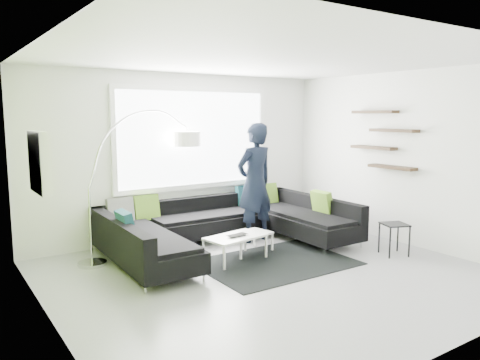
{
  "coord_description": "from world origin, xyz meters",
  "views": [
    {
      "loc": [
        -3.69,
        -4.72,
        2.1
      ],
      "look_at": [
        0.1,
        0.9,
        1.16
      ],
      "focal_mm": 35.0,
      "sensor_mm": 36.0,
      "label": 1
    }
  ],
  "objects_px": {
    "side_table": "(394,239)",
    "person": "(255,183)",
    "laptop": "(239,236)",
    "sectional_sofa": "(230,227)",
    "coffee_table": "(242,245)",
    "arc_lamp": "(89,189)"
  },
  "relations": [
    {
      "from": "arc_lamp",
      "to": "laptop",
      "type": "height_order",
      "value": "arc_lamp"
    },
    {
      "from": "side_table",
      "to": "person",
      "type": "bearing_deg",
      "value": 124.54
    },
    {
      "from": "arc_lamp",
      "to": "person",
      "type": "bearing_deg",
      "value": -14.76
    },
    {
      "from": "coffee_table",
      "to": "arc_lamp",
      "type": "relative_size",
      "value": 0.51
    },
    {
      "from": "sectional_sofa",
      "to": "side_table",
      "type": "bearing_deg",
      "value": -39.54
    },
    {
      "from": "side_table",
      "to": "laptop",
      "type": "xyz_separation_m",
      "value": [
        -2.12,
        1.04,
        0.14
      ]
    },
    {
      "from": "sectional_sofa",
      "to": "laptop",
      "type": "xyz_separation_m",
      "value": [
        -0.22,
        -0.6,
        0.02
      ]
    },
    {
      "from": "sectional_sofa",
      "to": "laptop",
      "type": "bearing_deg",
      "value": -109.11
    },
    {
      "from": "arc_lamp",
      "to": "laptop",
      "type": "xyz_separation_m",
      "value": [
        1.81,
        -1.03,
        -0.72
      ]
    },
    {
      "from": "side_table",
      "to": "person",
      "type": "xyz_separation_m",
      "value": [
        -1.27,
        1.84,
        0.75
      ]
    },
    {
      "from": "laptop",
      "to": "sectional_sofa",
      "type": "bearing_deg",
      "value": 62.68
    },
    {
      "from": "side_table",
      "to": "person",
      "type": "height_order",
      "value": "person"
    },
    {
      "from": "arc_lamp",
      "to": "laptop",
      "type": "bearing_deg",
      "value": -39.51
    },
    {
      "from": "coffee_table",
      "to": "side_table",
      "type": "relative_size",
      "value": 2.31
    },
    {
      "from": "arc_lamp",
      "to": "laptop",
      "type": "distance_m",
      "value": 2.2
    },
    {
      "from": "sectional_sofa",
      "to": "laptop",
      "type": "height_order",
      "value": "sectional_sofa"
    },
    {
      "from": "side_table",
      "to": "laptop",
      "type": "relative_size",
      "value": 1.39
    },
    {
      "from": "sectional_sofa",
      "to": "coffee_table",
      "type": "distance_m",
      "value": 0.46
    },
    {
      "from": "laptop",
      "to": "side_table",
      "type": "bearing_deg",
      "value": -33.01
    },
    {
      "from": "side_table",
      "to": "arc_lamp",
      "type": "bearing_deg",
      "value": 152.28
    },
    {
      "from": "side_table",
      "to": "coffee_table",
      "type": "bearing_deg",
      "value": 148.08
    },
    {
      "from": "person",
      "to": "arc_lamp",
      "type": "bearing_deg",
      "value": -11.28
    }
  ]
}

